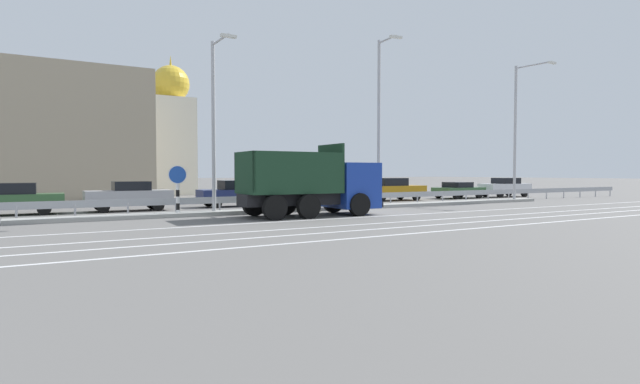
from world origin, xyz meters
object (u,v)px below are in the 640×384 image
Objects in this scene: street_lamp_1 at (215,118)px; parked_car_7 at (505,187)px; parked_car_3 at (233,193)px; parked_car_6 at (458,190)px; parked_car_5 at (391,189)px; parked_car_2 at (129,196)px; parked_car_4 at (324,192)px; church_tower at (171,132)px; dump_truck at (325,188)px; street_lamp_2 at (380,116)px; parked_car_1 at (11,199)px; street_lamp_3 at (518,126)px; median_road_sign at (178,189)px.

street_lamp_1 reaches higher than parked_car_7.
parked_car_6 is at bearing -88.47° from parked_car_3.
parked_car_2 is at bearing -85.57° from parked_car_5.
parked_car_4 is 18.94m from church_tower.
church_tower is (0.89, 17.43, 4.80)m from parked_car_3.
dump_truck is at bearing -167.06° from parked_car_3.
parked_car_6 is (6.38, -0.21, -0.14)m from parked_car_5.
parked_car_3 is at bearing 143.73° from street_lamp_2.
street_lamp_1 is at bearing 104.31° from parked_car_7.
street_lamp_2 is 17.46m from parked_car_7.
church_tower is (6.67, 17.86, 4.79)m from parked_car_2.
parked_car_5 is (11.74, 0.15, 0.04)m from parked_car_3.
dump_truck is 7.87m from parked_car_3.
street_lamp_2 is 23.18m from church_tower.
parked_car_4 is 1.12× the size of parked_car_6.
parked_car_3 is 18.10m from church_tower.
parked_car_7 is at bearing -87.34° from parked_car_1.
street_lamp_2 is (9.58, 0.05, 0.64)m from street_lamp_1.
parked_car_2 is at bearing 95.98° from parked_car_3.
parked_car_1 is (-17.74, 4.68, -4.38)m from street_lamp_2.
dump_truck reaches higher than parked_car_6.
dump_truck is at bearing -133.38° from parked_car_2.
parked_car_6 is (18.12, -0.05, -0.10)m from parked_car_3.
dump_truck is 8.84m from parked_car_4.
parked_car_1 is at bearing 91.53° from parked_car_4.
parked_car_2 is (-23.80, 4.97, -4.31)m from street_lamp_3.
street_lamp_1 is 2.03× the size of parked_car_3.
street_lamp_2 is at bearing -108.46° from parked_car_2.
parked_car_4 is at bearing 98.32° from street_lamp_2.
dump_truck is at bearing -23.90° from median_road_sign.
street_lamp_3 is 19.30m from parked_car_3.
street_lamp_1 is at bearing -179.68° from street_lamp_2.
parked_car_6 is 0.90× the size of parked_car_7.
parked_car_7 is at bearing -89.15° from parked_car_3.
parked_car_1 is at bearing -90.64° from parked_car_6.
parked_car_7 is (28.84, 0.09, 0.01)m from parked_car_2.
parked_car_1 is at bearing 90.09° from parked_car_2.
street_lamp_3 reaches higher than dump_truck.
street_lamp_2 is (5.26, 2.71, 3.88)m from dump_truck.
parked_car_3 is 6.09m from parked_car_4.
median_road_sign is 23.49m from church_tower.
church_tower is at bearing 76.46° from median_road_sign.
parked_car_7 is at bearing 10.30° from street_lamp_1.
parked_car_3 is 18.12m from parked_car_6.
parked_car_7 is (34.00, -0.03, 0.03)m from parked_car_1.
parked_car_7 reaches higher than parked_car_6.
parked_car_6 is (12.03, 0.09, -0.08)m from parked_car_4.
median_road_sign is at bearing 139.72° from parked_car_3.
street_lamp_3 is at bearing -2.14° from street_lamp_2.
parked_car_5 is (-6.28, 5.56, -4.29)m from street_lamp_3.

